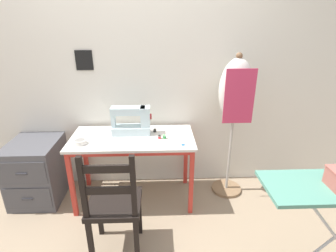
# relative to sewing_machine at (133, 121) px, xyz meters

# --- Properties ---
(ground_plane) EXTENTS (14.00, 14.00, 0.00)m
(ground_plane) POSITION_rel_sewing_machine_xyz_m (-0.01, -0.37, -0.83)
(ground_plane) COLOR gray
(wall_back) EXTENTS (10.00, 0.06, 2.55)m
(wall_back) POSITION_rel_sewing_machine_xyz_m (-0.01, 0.28, 0.44)
(wall_back) COLOR silver
(wall_back) RESTS_ON ground_plane
(sewing_table) EXTENTS (1.19, 0.59, 0.71)m
(sewing_table) POSITION_rel_sewing_machine_xyz_m (-0.01, -0.10, -0.21)
(sewing_table) COLOR silver
(sewing_table) RESTS_ON ground_plane
(sewing_machine) EXTENTS (0.39, 0.15, 0.30)m
(sewing_machine) POSITION_rel_sewing_machine_xyz_m (0.00, 0.00, 0.00)
(sewing_machine) COLOR silver
(sewing_machine) RESTS_ON sewing_table
(fabric_bowl) EXTENTS (0.11, 0.11, 0.04)m
(fabric_bowl) POSITION_rel_sewing_machine_xyz_m (-0.47, -0.22, -0.11)
(fabric_bowl) COLOR silver
(fabric_bowl) RESTS_ON sewing_table
(scissors) EXTENTS (0.12, 0.06, 0.01)m
(scissors) POSITION_rel_sewing_machine_xyz_m (0.49, -0.28, -0.13)
(scissors) COLOR silver
(scissors) RESTS_ON sewing_table
(thread_spool_near_machine) EXTENTS (0.04, 0.04, 0.03)m
(thread_spool_near_machine) POSITION_rel_sewing_machine_xyz_m (0.21, 0.03, -0.11)
(thread_spool_near_machine) COLOR black
(thread_spool_near_machine) RESTS_ON sewing_table
(thread_spool_mid_table) EXTENTS (0.04, 0.04, 0.03)m
(thread_spool_mid_table) POSITION_rel_sewing_machine_xyz_m (0.26, -0.13, -0.11)
(thread_spool_mid_table) COLOR red
(thread_spool_mid_table) RESTS_ON sewing_table
(thread_spool_far_edge) EXTENTS (0.04, 0.04, 0.04)m
(thread_spool_far_edge) POSITION_rel_sewing_machine_xyz_m (0.30, -0.13, -0.11)
(thread_spool_far_edge) COLOR green
(thread_spool_far_edge) RESTS_ON sewing_table
(wooden_chair) EXTENTS (0.40, 0.38, 0.94)m
(wooden_chair) POSITION_rel_sewing_machine_xyz_m (-0.10, -0.77, -0.38)
(wooden_chair) COLOR black
(wooden_chair) RESTS_ON ground_plane
(filing_cabinet) EXTENTS (0.47, 0.57, 0.63)m
(filing_cabinet) POSITION_rel_sewing_machine_xyz_m (-1.01, -0.02, -0.52)
(filing_cabinet) COLOR #4C4C51
(filing_cabinet) RESTS_ON ground_plane
(dress_form) EXTENTS (0.33, 0.32, 1.48)m
(dress_form) POSITION_rel_sewing_machine_xyz_m (0.99, 0.01, 0.23)
(dress_form) COLOR #846647
(dress_form) RESTS_ON ground_plane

